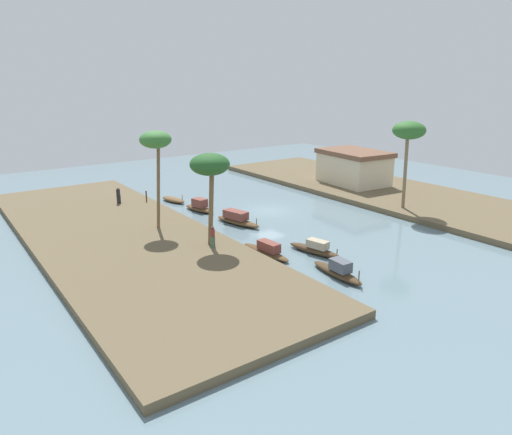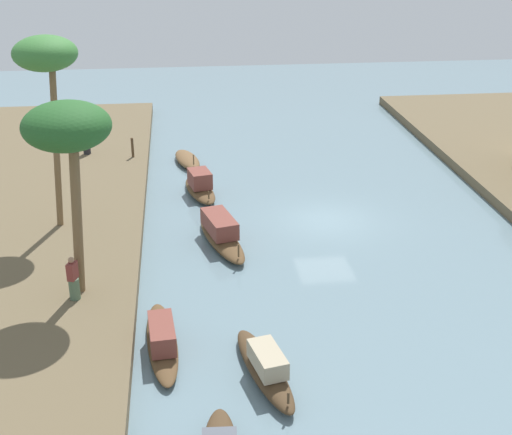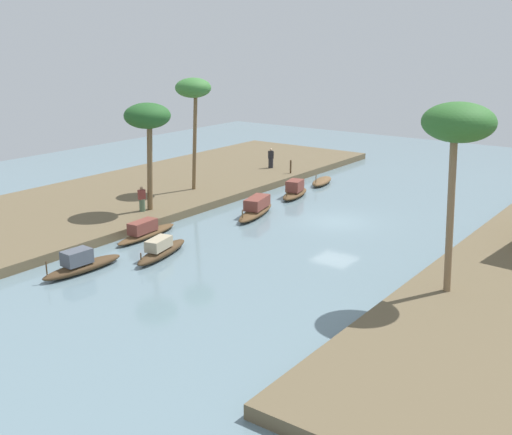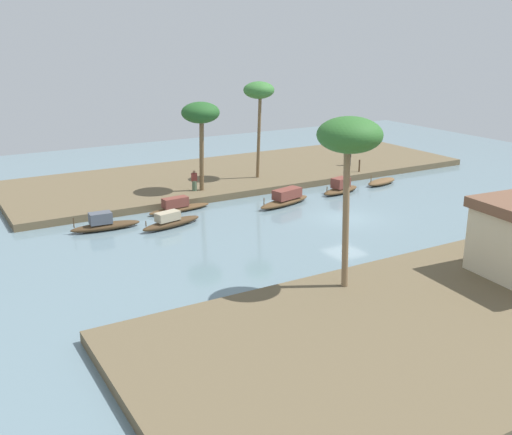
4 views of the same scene
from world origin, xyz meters
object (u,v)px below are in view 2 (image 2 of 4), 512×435
(sampan_upstream_small, at_px, (221,233))
(palm_tree_left_far, at_px, (67,131))
(person_by_mooring, at_px, (73,281))
(mooring_post, at_px, (132,147))
(sampan_open_hull, at_px, (187,160))
(palm_tree_left_near, at_px, (46,58))
(sampan_downstream_large, at_px, (200,186))
(person_on_near_bank, at_px, (86,142))
(sampan_near_left_bank, at_px, (162,339))
(sampan_midstream, at_px, (265,367))

(sampan_upstream_small, bearing_deg, palm_tree_left_far, -63.70)
(person_by_mooring, relative_size, mooring_post, 1.50)
(sampan_open_hull, xyz_separation_m, mooring_post, (0.01, -2.93, 0.81))
(palm_tree_left_far, bearing_deg, palm_tree_left_near, -166.20)
(sampan_upstream_small, distance_m, sampan_downstream_large, 5.66)
(sampan_upstream_small, height_order, palm_tree_left_near, palm_tree_left_near)
(person_on_near_bank, xyz_separation_m, person_by_mooring, (16.03, 1.25, 0.01))
(person_on_near_bank, bearing_deg, sampan_downstream_large, -95.34)
(palm_tree_left_near, bearing_deg, sampan_open_hull, 148.38)
(sampan_near_left_bank, bearing_deg, sampan_downstream_large, 167.72)
(person_by_mooring, bearing_deg, sampan_upstream_small, 150.41)
(sampan_downstream_large, height_order, sampan_midstream, sampan_downstream_large)
(sampan_downstream_large, xyz_separation_m, palm_tree_left_far, (9.95, -4.46, 5.92))
(mooring_post, relative_size, palm_tree_left_near, 0.13)
(sampan_near_left_bank, relative_size, sampan_upstream_small, 0.97)
(sampan_upstream_small, xyz_separation_m, palm_tree_left_far, (4.33, -5.10, 5.89))
(sampan_upstream_small, height_order, sampan_downstream_large, sampan_downstream_large)
(sampan_open_hull, xyz_separation_m, person_by_mooring, (15.22, -4.21, 0.98))
(person_by_mooring, height_order, palm_tree_left_far, palm_tree_left_far)
(sampan_upstream_small, height_order, mooring_post, mooring_post)
(sampan_downstream_large, bearing_deg, palm_tree_left_far, -36.39)
(sampan_upstream_small, xyz_separation_m, sampan_midstream, (9.38, 0.67, -0.07))
(palm_tree_left_near, bearing_deg, sampan_midstream, 33.44)
(sampan_open_hull, height_order, person_on_near_bank, person_on_near_bank)
(person_on_near_bank, relative_size, palm_tree_left_near, 0.21)
(sampan_upstream_small, height_order, person_on_near_bank, person_on_near_bank)
(sampan_near_left_bank, distance_m, sampan_midstream, 3.56)
(sampan_near_left_bank, height_order, sampan_downstream_large, sampan_downstream_large)
(sampan_downstream_large, height_order, person_by_mooring, person_by_mooring)
(sampan_near_left_bank, relative_size, person_on_near_bank, 2.91)
(mooring_post, bearing_deg, sampan_upstream_small, 21.59)
(sampan_open_hull, height_order, palm_tree_left_near, palm_tree_left_near)
(person_by_mooring, bearing_deg, palm_tree_left_far, 173.26)
(sampan_upstream_small, bearing_deg, sampan_open_hull, 172.32)
(sampan_midstream, xyz_separation_m, person_by_mooring, (-4.49, -6.03, 0.83))
(sampan_upstream_small, distance_m, sampan_open_hull, 10.39)
(sampan_downstream_large, xyz_separation_m, palm_tree_left_near, (4.07, -5.91, 7.12))
(sampan_upstream_small, relative_size, sampan_open_hull, 1.42)
(sampan_downstream_large, xyz_separation_m, person_on_near_bank, (-5.52, -5.98, 0.77))
(palm_tree_left_far, bearing_deg, sampan_upstream_small, 130.32)
(mooring_post, height_order, palm_tree_left_far, palm_tree_left_far)
(sampan_open_hull, bearing_deg, person_on_near_bank, -110.76)
(sampan_near_left_bank, bearing_deg, palm_tree_left_near, -160.13)
(sampan_upstream_small, distance_m, palm_tree_left_far, 8.92)
(mooring_post, bearing_deg, sampan_open_hull, 90.27)
(sampan_downstream_large, distance_m, sampan_open_hull, 4.74)
(sampan_near_left_bank, distance_m, sampan_downstream_large, 13.28)
(sampan_open_hull, bearing_deg, person_by_mooring, -27.76)
(person_on_near_bank, height_order, person_by_mooring, person_on_near_bank)
(sampan_upstream_small, xyz_separation_m, palm_tree_left_near, (-1.55, -6.55, 7.10))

